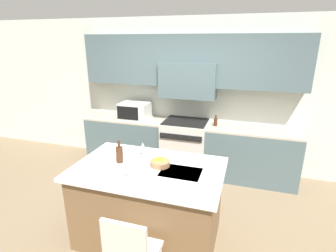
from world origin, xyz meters
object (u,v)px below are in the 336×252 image
range_stove (185,146)px  microwave (135,111)px  wine_glass_near (127,167)px  fruit_bowl (160,162)px  wine_bottle (120,154)px  oil_bottle_on_counter (216,122)px  wine_glass_far (143,147)px

range_stove → microwave: 1.14m
microwave → wine_glass_near: size_ratio=2.95×
fruit_bowl → range_stove: bearing=94.1°
range_stove → fruit_bowl: 1.81m
wine_bottle → oil_bottle_on_counter: wine_bottle is taller
range_stove → wine_glass_near: size_ratio=5.33×
wine_glass_near → oil_bottle_on_counter: 2.20m
range_stove → wine_glass_near: 2.18m
wine_glass_near → wine_glass_far: size_ratio=1.00×
microwave → oil_bottle_on_counter: 1.50m
microwave → wine_bottle: wine_bottle is taller
microwave → wine_glass_far: 1.77m
oil_bottle_on_counter → wine_glass_near: bearing=-106.5°
fruit_bowl → wine_glass_near: bearing=-121.9°
range_stove → wine_glass_far: wine_glass_far is taller
microwave → wine_bottle: size_ratio=1.96×
range_stove → microwave: microwave is taller
range_stove → microwave: (-0.98, 0.02, 0.58)m
microwave → wine_glass_near: bearing=-67.5°
fruit_bowl → oil_bottle_on_counter: (0.40, 1.74, 0.01)m
wine_glass_far → range_stove: bearing=84.0°
microwave → oil_bottle_on_counter: size_ratio=2.78×
microwave → wine_glass_near: microwave is taller
wine_glass_near → fruit_bowl: wine_glass_near is taller
fruit_bowl → oil_bottle_on_counter: bearing=77.2°
microwave → wine_bottle: bearing=-71.0°
wine_bottle → range_stove: bearing=78.8°
range_stove → wine_glass_far: size_ratio=5.33×
microwave → wine_glass_far: bearing=-62.5°
wine_bottle → wine_glass_far: bearing=51.5°
range_stove → wine_glass_far: bearing=-96.0°
wine_glass_near → oil_bottle_on_counter: (0.62, 2.11, -0.08)m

